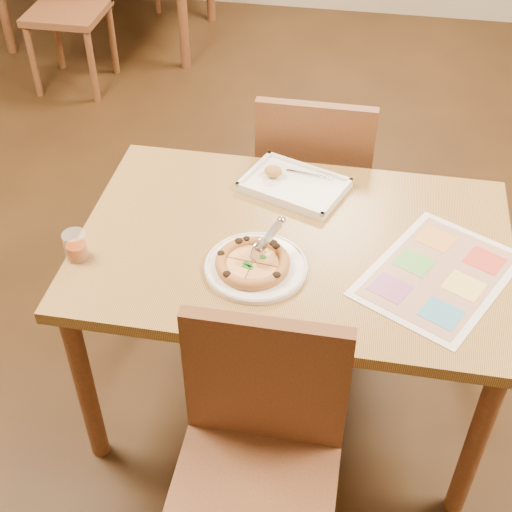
% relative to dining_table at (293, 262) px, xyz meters
% --- Properties ---
extents(room, '(7.00, 7.00, 7.00)m').
position_rel_dining_table_xyz_m(room, '(0.00, 0.00, 0.72)').
color(room, '#311E0D').
rests_on(room, ground).
extents(dining_table, '(1.30, 0.85, 0.72)m').
position_rel_dining_table_xyz_m(dining_table, '(0.00, 0.00, 0.00)').
color(dining_table, '#A57C42').
rests_on(dining_table, ground).
extents(chair_near, '(0.42, 0.42, 0.47)m').
position_rel_dining_table_xyz_m(chair_near, '(0.00, -0.60, -0.07)').
color(chair_near, brown).
rests_on(chair_near, ground).
extents(chair_far, '(0.42, 0.42, 0.47)m').
position_rel_dining_table_xyz_m(chair_far, '(-0.00, 0.60, -0.07)').
color(chair_far, brown).
rests_on(chair_far, ground).
extents(plate, '(0.39, 0.39, 0.02)m').
position_rel_dining_table_xyz_m(plate, '(-0.09, -0.14, 0.09)').
color(plate, white).
rests_on(plate, dining_table).
extents(pizza, '(0.22, 0.22, 0.03)m').
position_rel_dining_table_xyz_m(pizza, '(-0.10, -0.15, 0.11)').
color(pizza, '#C17741').
rests_on(pizza, plate).
extents(pizza_cutter, '(0.08, 0.14, 0.09)m').
position_rel_dining_table_xyz_m(pizza_cutter, '(-0.07, -0.10, 0.17)').
color(pizza_cutter, silver).
rests_on(pizza_cutter, pizza).
extents(appetizer_tray, '(0.38, 0.32, 0.06)m').
position_rel_dining_table_xyz_m(appetizer_tray, '(-0.04, 0.27, 0.10)').
color(appetizer_tray, white).
rests_on(appetizer_tray, dining_table).
extents(glass_tumbler, '(0.07, 0.07, 0.09)m').
position_rel_dining_table_xyz_m(glass_tumbler, '(-0.62, -0.18, 0.12)').
color(glass_tumbler, '#90360B').
rests_on(glass_tumbler, dining_table).
extents(menu, '(0.52, 0.58, 0.00)m').
position_rel_dining_table_xyz_m(menu, '(0.43, -0.08, 0.09)').
color(menu, silver).
rests_on(menu, dining_table).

